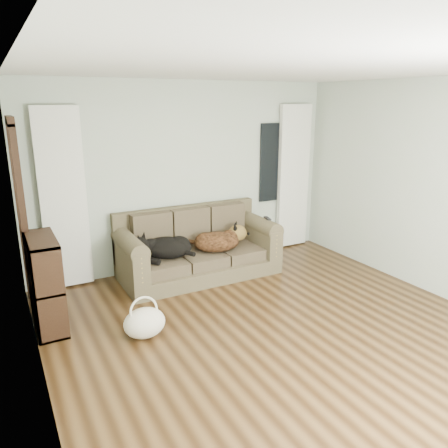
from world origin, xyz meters
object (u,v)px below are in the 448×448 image
tote_bag (144,323)px  sofa (199,244)px  bookshelf (45,282)px  dog_shepherd (219,240)px  dog_black_lab (164,248)px

tote_bag → sofa: bearing=46.1°
tote_bag → bookshelf: size_ratio=0.44×
sofa → bookshelf: size_ratio=2.15×
bookshelf → tote_bag: bearing=-44.3°
sofa → dog_shepherd: sofa is taller
bookshelf → dog_shepherd: bearing=7.1°
dog_shepherd → dog_black_lab: bearing=10.9°
tote_bag → bookshelf: 1.14m
tote_bag → bookshelf: (-0.83, 0.71, 0.34)m
sofa → dog_shepherd: size_ratio=3.24×
dog_shepherd → bookshelf: bookshelf is taller
dog_black_lab → tote_bag: bearing=-92.8°
sofa → bookshelf: 2.08m
dog_black_lab → bookshelf: 1.58m
dog_black_lab → bookshelf: (-1.50, -0.50, 0.02)m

